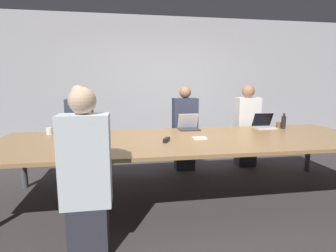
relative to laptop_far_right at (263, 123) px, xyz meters
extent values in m
plane|color=#383333|center=(-1.35, -0.59, -0.83)|extent=(24.00, 24.00, 0.00)
cube|color=#ADADB2|center=(-1.35, 1.78, 0.57)|extent=(12.00, 0.06, 2.80)
cube|color=#9E7547|center=(-1.35, -0.59, -0.09)|extent=(4.76, 1.58, 0.04)
cylinder|color=#4C4C51|center=(-3.55, 0.02, -0.47)|extent=(0.08, 0.08, 0.72)
cylinder|color=#4C4C51|center=(0.85, 0.02, -0.47)|extent=(0.08, 0.08, 0.72)
cube|color=silver|center=(0.00, -0.04, -0.06)|extent=(0.31, 0.23, 0.02)
cube|color=silver|center=(0.00, 0.04, 0.06)|extent=(0.31, 0.11, 0.22)
cube|color=black|center=(0.00, 0.03, 0.06)|extent=(0.31, 0.10, 0.21)
cube|color=#2D2D38|center=(-0.04, 0.48, -0.60)|extent=(0.32, 0.24, 0.45)
cube|color=silver|center=(-0.04, 0.48, 0.00)|extent=(0.40, 0.24, 0.76)
sphere|color=#9E7051|center=(-0.04, 0.48, 0.49)|extent=(0.21, 0.21, 0.21)
cylinder|color=brown|center=(0.27, 0.00, -0.03)|extent=(0.08, 0.08, 0.08)
cylinder|color=black|center=(0.27, -0.12, 0.03)|extent=(0.07, 0.07, 0.19)
cylinder|color=black|center=(0.27, -0.12, 0.15)|extent=(0.03, 0.03, 0.04)
cube|color=silver|center=(-2.91, 0.00, -0.06)|extent=(0.31, 0.22, 0.02)
cube|color=silver|center=(-2.91, 0.11, 0.06)|extent=(0.32, 0.03, 0.23)
cube|color=black|center=(-2.91, 0.10, 0.06)|extent=(0.31, 0.03, 0.22)
cube|color=#2D2D38|center=(-2.84, 0.49, -0.60)|extent=(0.32, 0.24, 0.45)
cube|color=#33384C|center=(-2.84, 0.49, 0.00)|extent=(0.40, 0.24, 0.76)
sphere|color=beige|center=(-2.84, 0.49, 0.49)|extent=(0.22, 0.22, 0.22)
cylinder|color=white|center=(-3.17, -0.02, -0.02)|extent=(0.08, 0.08, 0.10)
cube|color=#333338|center=(-2.48, -1.12, -0.06)|extent=(0.32, 0.26, 0.02)
cube|color=#333338|center=(-2.48, -1.24, 0.08)|extent=(0.33, 0.06, 0.26)
cube|color=black|center=(-2.48, -1.22, 0.08)|extent=(0.32, 0.06, 0.26)
cube|color=#2D2D38|center=(-2.47, -1.62, -0.60)|extent=(0.32, 0.24, 0.45)
cube|color=silver|center=(-2.47, -1.62, 0.00)|extent=(0.40, 0.24, 0.76)
sphere|color=beige|center=(-2.47, -1.62, 0.49)|extent=(0.22, 0.22, 0.22)
cube|color=#333338|center=(-1.20, 0.01, -0.06)|extent=(0.30, 0.24, 0.02)
cube|color=#333338|center=(-1.20, 0.09, 0.06)|extent=(0.31, 0.11, 0.23)
cube|color=silver|center=(-1.20, 0.08, 0.06)|extent=(0.30, 0.11, 0.22)
cube|color=#2D2D38|center=(-1.15, 0.46, -0.60)|extent=(0.32, 0.24, 0.45)
cube|color=#33384C|center=(-1.15, 0.46, 0.00)|extent=(0.40, 0.24, 0.76)
sphere|color=#9E7051|center=(-1.15, 0.46, 0.48)|extent=(0.19, 0.19, 0.19)
cube|color=black|center=(-1.66, -0.74, -0.04)|extent=(0.11, 0.15, 0.05)
cube|color=silver|center=(-1.22, -0.64, -0.06)|extent=(0.18, 0.13, 0.02)
camera|label=1|loc=(-2.14, -3.76, 0.62)|focal=28.00mm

